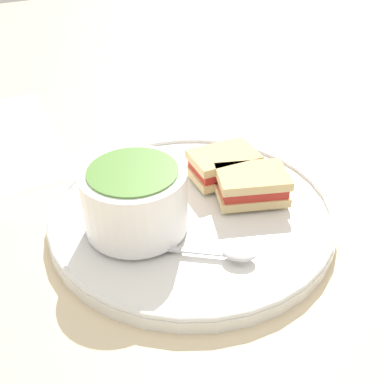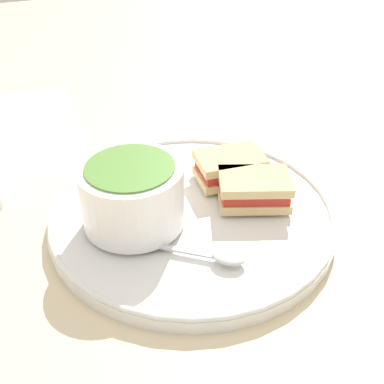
% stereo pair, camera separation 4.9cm
% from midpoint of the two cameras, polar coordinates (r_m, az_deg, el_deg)
% --- Properties ---
extents(ground_plane, '(2.40, 2.40, 0.00)m').
position_cam_midpoint_polar(ground_plane, '(0.52, 2.74, -3.51)').
color(ground_plane, beige).
extents(plate, '(0.32, 0.32, 0.02)m').
position_cam_midpoint_polar(plate, '(0.51, 2.77, -2.66)').
color(plate, white).
rests_on(plate, ground_plane).
extents(soup_bowl, '(0.11, 0.11, 0.07)m').
position_cam_midpoint_polar(soup_bowl, '(0.46, -4.56, -0.44)').
color(soup_bowl, white).
rests_on(soup_bowl, plate).
extents(spoon, '(0.10, 0.08, 0.01)m').
position_cam_midpoint_polar(spoon, '(0.44, 6.80, -8.16)').
color(spoon, silver).
rests_on(spoon, plate).
extents(sandwich_half_near, '(0.09, 0.08, 0.03)m').
position_cam_midpoint_polar(sandwich_half_near, '(0.51, 10.65, 0.26)').
color(sandwich_half_near, '#DBBC7F').
rests_on(sandwich_half_near, plate).
extents(sandwich_half_far, '(0.08, 0.06, 0.03)m').
position_cam_midpoint_polar(sandwich_half_far, '(0.55, 7.39, 3.09)').
color(sandwich_half_far, '#DBBC7F').
rests_on(sandwich_half_far, plate).
extents(menu_sheet, '(0.20, 0.31, 0.00)m').
position_cam_midpoint_polar(menu_sheet, '(0.74, -19.94, 7.28)').
color(menu_sheet, white).
rests_on(menu_sheet, ground_plane).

